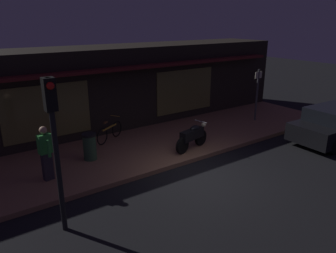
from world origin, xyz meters
TOP-DOWN VIEW (x-y plane):
  - ground_plane at (0.00, 0.00)m, footprint 60.00×60.00m
  - sidewalk_slab at (0.00, 3.00)m, footprint 18.00×4.00m
  - storefront_building at (0.00, 6.39)m, footprint 18.00×3.30m
  - motorcycle at (1.00, 1.71)m, footprint 1.68×0.65m
  - bicycle_parked at (-1.11, 4.26)m, footprint 1.46×0.87m
  - person_photographer at (-4.05, 2.32)m, footprint 0.41×0.62m
  - sign_post at (5.72, 2.79)m, footprint 0.44×0.09m
  - trash_bin at (-2.45, 2.99)m, footprint 0.48×0.48m
  - traffic_light_pole at (-4.40, -0.16)m, footprint 0.24×0.33m
  - parked_car_near at (6.49, -0.66)m, footprint 4.16×1.91m

SIDE VIEW (x-z plane):
  - ground_plane at x=0.00m, z-range 0.00..0.00m
  - sidewalk_slab at x=0.00m, z-range 0.00..0.15m
  - bicycle_parked at x=-1.11m, z-range 0.05..0.96m
  - trash_bin at x=-2.45m, z-range 0.16..1.09m
  - motorcycle at x=1.00m, z-range 0.16..1.13m
  - parked_car_near at x=6.49m, z-range -0.01..1.41m
  - person_photographer at x=-4.05m, z-range 0.19..1.86m
  - sign_post at x=5.72m, z-range 0.31..2.71m
  - storefront_building at x=0.00m, z-range 0.00..3.60m
  - traffic_light_pole at x=-4.40m, z-range 0.68..4.28m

